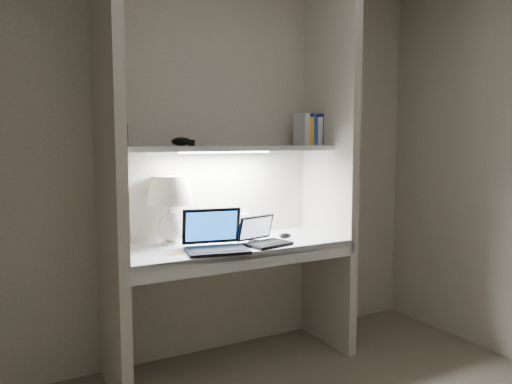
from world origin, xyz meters
TOP-DOWN VIEW (x-y plane):
  - back_wall at (0.00, 1.50)m, footprint 3.20×0.01m
  - alcove_panel_left at (-0.73, 1.23)m, footprint 0.06×0.55m
  - alcove_panel_right at (0.73, 1.23)m, footprint 0.06×0.55m
  - desk at (0.00, 1.23)m, footprint 1.40×0.55m
  - desk_apron at (0.00, 0.96)m, footprint 1.46×0.03m
  - shelf at (0.00, 1.32)m, footprint 1.40×0.36m
  - strip_light at (0.00, 1.32)m, footprint 0.60×0.04m
  - table_lamp at (-0.34, 1.39)m, footprint 0.28×0.28m
  - laptop_main at (-0.17, 1.10)m, footprint 0.40×0.36m
  - laptop_netbook at (0.15, 1.11)m, footprint 0.30×0.28m
  - speaker at (0.18, 1.45)m, footprint 0.12×0.09m
  - mouse at (0.37, 1.22)m, footprint 0.09×0.06m
  - cable_coil at (0.14, 1.17)m, footprint 0.13×0.13m
  - sticky_note at (-0.41, 1.12)m, footprint 0.07×0.07m
  - book_row at (0.65, 1.33)m, footprint 0.20×0.14m
  - shelf_box at (-0.64, 1.37)m, footprint 0.09×0.08m
  - shelf_gadget at (-0.27, 1.37)m, footprint 0.14×0.12m

SIDE VIEW (x-z plane):
  - desk_apron at x=0.00m, z-range 0.67..0.77m
  - desk at x=0.00m, z-range 0.73..0.77m
  - sticky_note at x=-0.41m, z-range 0.77..0.77m
  - cable_coil at x=0.14m, z-range 0.77..0.78m
  - mouse at x=0.37m, z-range 0.77..0.80m
  - laptop_netbook at x=0.15m, z-range 0.73..0.89m
  - laptop_main at x=-0.17m, z-range 0.71..0.94m
  - speaker at x=0.18m, z-range 0.77..0.91m
  - table_lamp at x=-0.34m, z-range 0.84..1.26m
  - back_wall at x=0.00m, z-range 0.00..2.50m
  - alcove_panel_left at x=-0.73m, z-range 0.00..2.50m
  - alcove_panel_right at x=0.73m, z-range 0.00..2.50m
  - strip_light at x=0.00m, z-range 1.32..1.34m
  - shelf at x=0.00m, z-range 1.34..1.36m
  - shelf_gadget at x=-0.27m, z-range 1.37..1.42m
  - shelf_box at x=-0.64m, z-range 1.36..1.50m
  - book_row at x=0.65m, z-range 1.36..1.57m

